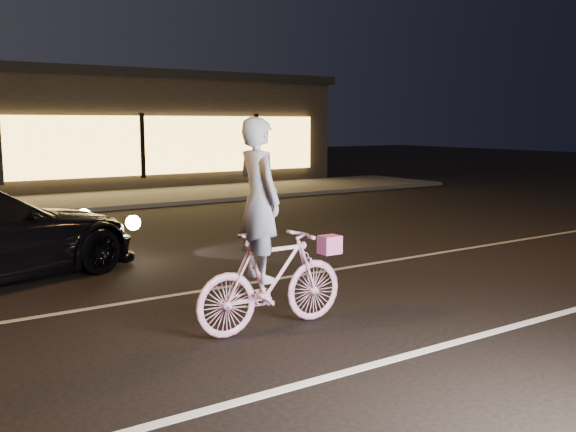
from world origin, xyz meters
TOP-DOWN VIEW (x-y plane):
  - ground at (0.00, 0.00)m, footprint 90.00×90.00m
  - lane_stripe_near at (0.00, -1.50)m, footprint 60.00×0.12m
  - lane_stripe_far at (0.00, 2.00)m, footprint 60.00×0.10m
  - sidewalk at (0.00, 13.00)m, footprint 30.00×4.00m
  - cyclist at (0.28, 0.01)m, footprint 1.94×0.67m

SIDE VIEW (x-z plane):
  - ground at x=0.00m, z-range 0.00..0.00m
  - lane_stripe_near at x=0.00m, z-range 0.00..0.01m
  - lane_stripe_far at x=0.00m, z-range 0.00..0.01m
  - sidewalk at x=0.00m, z-range 0.00..0.12m
  - cyclist at x=0.28m, z-range -0.35..2.09m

